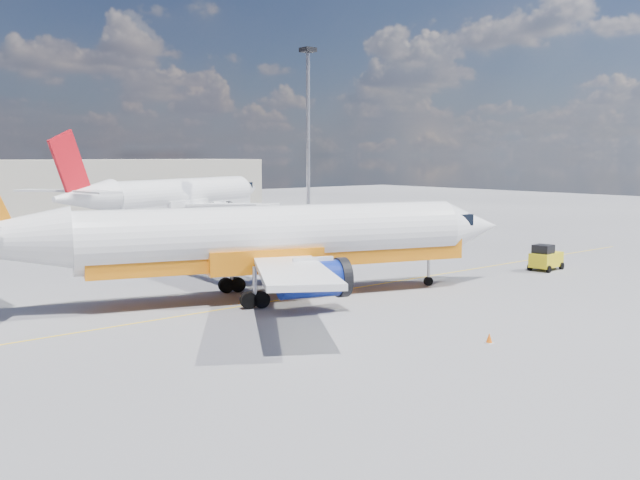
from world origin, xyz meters
TOP-DOWN VIEW (x-y plane):
  - ground at (0.00, 0.00)m, footprint 240.00×240.00m
  - taxi_line at (0.00, 3.00)m, footprint 70.00×0.15m
  - terminal_main at (5.00, 75.00)m, footprint 70.00×14.00m
  - main_jet at (-5.17, 4.16)m, footprint 35.56×27.02m
  - second_jet at (12.08, 46.10)m, footprint 36.47×27.50m
  - gse_tug at (17.71, -0.83)m, footprint 2.93×2.00m
  - traffic_cone at (-2.89, -11.15)m, footprint 0.34×0.34m
  - floodlight_mast at (24.71, 36.49)m, footprint 1.56×1.56m

SIDE VIEW (x-z plane):
  - ground at x=0.00m, z-range 0.00..0.00m
  - taxi_line at x=0.00m, z-range 0.00..0.01m
  - traffic_cone at x=-2.89m, z-range -0.01..0.47m
  - gse_tug at x=17.71m, z-range -0.05..1.92m
  - main_jet at x=-5.17m, z-range -1.80..8.99m
  - second_jet at x=12.08m, z-range -1.87..9.34m
  - terminal_main at x=5.00m, z-range 0.00..8.00m
  - floodlight_mast at x=24.71m, z-range 2.12..23.46m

